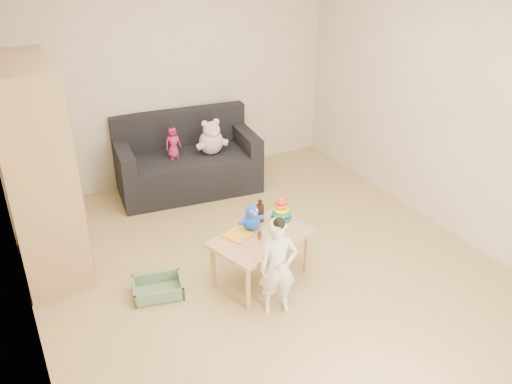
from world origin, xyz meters
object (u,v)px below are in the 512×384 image
play_table (261,258)px  sofa (188,172)px  wardrobe (36,172)px  toddler (278,268)px

play_table → sofa: bearing=87.4°
wardrobe → sofa: size_ratio=1.20×
wardrobe → play_table: (1.60, -1.08, -0.74)m
sofa → play_table: sofa is taller
wardrobe → sofa: 2.04m
sofa → play_table: size_ratio=1.88×
sofa → toddler: bearing=-87.4°
wardrobe → sofa: (1.69, 0.88, -0.73)m
wardrobe → toddler: (1.53, -1.52, -0.55)m
sofa → toddler: toddler is taller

